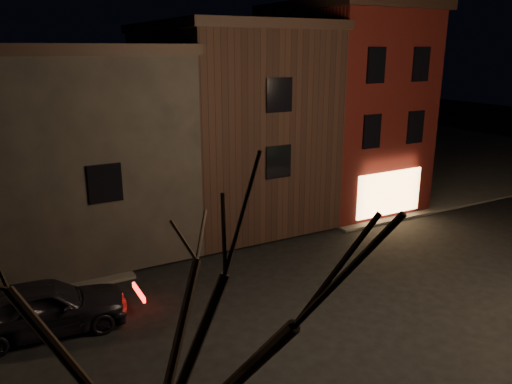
% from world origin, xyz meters
% --- Properties ---
extents(ground, '(120.00, 120.00, 0.00)m').
position_xyz_m(ground, '(0.00, 0.00, 0.00)').
color(ground, black).
rests_on(ground, ground).
extents(sidewalk_far_right, '(30.00, 30.00, 0.12)m').
position_xyz_m(sidewalk_far_right, '(20.00, 20.00, 0.06)').
color(sidewalk_far_right, '#2D2B28').
rests_on(sidewalk_far_right, ground).
extents(corner_building, '(6.50, 8.50, 10.50)m').
position_xyz_m(corner_building, '(8.00, 9.47, 5.40)').
color(corner_building, '#450E0C').
rests_on(corner_building, ground).
extents(row_building_a, '(7.30, 10.30, 9.40)m').
position_xyz_m(row_building_a, '(1.50, 10.50, 4.83)').
color(row_building_a, black).
rests_on(row_building_a, ground).
extents(row_building_b, '(7.80, 10.30, 8.40)m').
position_xyz_m(row_building_b, '(-5.75, 10.50, 4.33)').
color(row_building_b, black).
rests_on(row_building_b, ground).
extents(bare_tree_left, '(5.60, 5.60, 7.50)m').
position_xyz_m(bare_tree_left, '(-8.00, -7.00, 5.43)').
color(bare_tree_left, black).
rests_on(bare_tree_left, sidewalk_near_left).
extents(parked_car_a, '(5.02, 2.37, 1.66)m').
position_xyz_m(parked_car_a, '(-8.43, 2.72, 0.83)').
color(parked_car_a, black).
rests_on(parked_car_a, ground).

